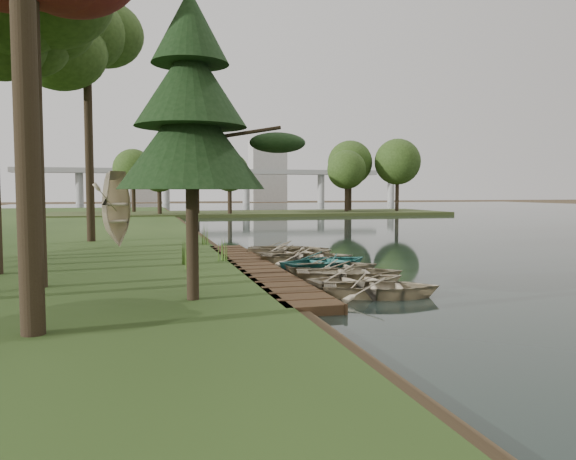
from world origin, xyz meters
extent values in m
plane|color=#3D2F1D|center=(0.00, 0.00, 0.00)|extent=(300.00, 300.00, 0.00)
cube|color=black|center=(30.00, 20.00, 0.03)|extent=(130.00, 200.00, 0.05)
cube|color=#3C2917|center=(-1.60, 0.00, 0.15)|extent=(1.60, 16.00, 0.30)
cube|color=#35411C|center=(8.00, 50.00, 0.23)|extent=(50.00, 14.00, 0.45)
cylinder|color=black|center=(-15.33, 50.00, 2.85)|extent=(0.50, 0.50, 4.80)
sphere|color=#2E4818|center=(-15.33, 50.00, 6.45)|extent=(5.60, 5.60, 5.60)
cylinder|color=black|center=(-8.67, 50.00, 2.85)|extent=(0.50, 0.50, 4.80)
sphere|color=#2E4818|center=(-8.67, 50.00, 6.45)|extent=(5.60, 5.60, 5.60)
cylinder|color=black|center=(-2.00, 50.00, 2.85)|extent=(0.50, 0.50, 4.80)
sphere|color=#2E4818|center=(-2.00, 50.00, 6.45)|extent=(5.60, 5.60, 5.60)
cylinder|color=black|center=(4.67, 50.00, 2.85)|extent=(0.50, 0.50, 4.80)
sphere|color=#2E4818|center=(4.67, 50.00, 6.45)|extent=(5.60, 5.60, 5.60)
cylinder|color=black|center=(11.33, 50.00, 2.85)|extent=(0.50, 0.50, 4.80)
sphere|color=#2E4818|center=(11.33, 50.00, 6.45)|extent=(5.60, 5.60, 5.60)
cylinder|color=black|center=(18.00, 50.00, 2.85)|extent=(0.50, 0.50, 4.80)
sphere|color=#2E4818|center=(18.00, 50.00, 6.45)|extent=(5.60, 5.60, 5.60)
cylinder|color=black|center=(24.67, 50.00, 2.85)|extent=(0.50, 0.50, 4.80)
sphere|color=#2E4818|center=(24.67, 50.00, 6.45)|extent=(5.60, 5.60, 5.60)
cube|color=#A5A5A0|center=(10.00, 120.00, 8.00)|extent=(90.00, 4.00, 1.20)
cylinder|color=#A5A5A0|center=(-20.00, 120.00, 4.00)|extent=(1.80, 1.80, 8.00)
cylinder|color=#A5A5A0|center=(0.00, 120.00, 4.00)|extent=(1.80, 1.80, 8.00)
cylinder|color=#A5A5A0|center=(20.00, 120.00, 4.00)|extent=(1.80, 1.80, 8.00)
cylinder|color=#A5A5A0|center=(40.00, 120.00, 4.00)|extent=(1.80, 1.80, 8.00)
cylinder|color=#A5A5A0|center=(60.00, 120.00, 4.00)|extent=(1.80, 1.80, 8.00)
cube|color=#A5A5A0|center=(30.00, 140.00, 9.00)|extent=(10.00, 8.00, 18.00)
cube|color=#A5A5A0|center=(-5.00, 145.00, 6.00)|extent=(8.00, 8.00, 12.00)
imported|color=tan|center=(0.98, -6.01, 0.40)|extent=(4.01, 3.38, 0.71)
imported|color=tan|center=(0.87, -4.55, 0.39)|extent=(3.58, 2.78, 0.68)
imported|color=tan|center=(1.06, -3.26, 0.43)|extent=(4.14, 3.33, 0.76)
imported|color=tan|center=(1.07, -1.47, 0.41)|extent=(3.64, 2.72, 0.72)
imported|color=#276D65|center=(1.22, -0.43, 0.45)|extent=(4.55, 3.91, 0.79)
imported|color=tan|center=(0.95, 1.49, 0.45)|extent=(4.50, 3.76, 0.80)
imported|color=tan|center=(0.98, 3.02, 0.43)|extent=(4.22, 3.47, 0.76)
imported|color=tan|center=(0.97, 4.55, 0.45)|extent=(4.56, 3.92, 0.80)
imported|color=tan|center=(0.89, 5.64, 0.38)|extent=(3.36, 2.49, 0.67)
imported|color=tan|center=(-6.98, 8.60, 0.70)|extent=(4.73, 4.58, 0.80)
cylinder|color=black|center=(-7.90, -9.15, 6.15)|extent=(0.47, 0.47, 11.71)
cylinder|color=black|center=(-8.74, -3.24, 5.34)|extent=(0.44, 0.44, 10.08)
cylinder|color=black|center=(-9.91, 2.17, 5.33)|extent=(0.44, 0.44, 10.05)
cylinder|color=black|center=(-10.22, 4.09, 4.95)|extent=(0.43, 0.43, 9.31)
ellipsoid|color=#2E4818|center=(-10.22, 4.09, 9.61)|extent=(4.12, 4.12, 3.50)
cylinder|color=black|center=(-10.71, 5.35, 6.81)|extent=(0.50, 0.50, 13.02)
cylinder|color=black|center=(-8.58, 12.45, 5.84)|extent=(0.46, 0.46, 11.07)
ellipsoid|color=#2E4818|center=(-8.58, 12.45, 11.37)|extent=(4.74, 4.74, 4.03)
cylinder|color=black|center=(-4.50, -6.29, 1.99)|extent=(0.32, 0.32, 3.38)
cone|color=black|center=(-4.50, -6.29, 4.50)|extent=(3.80, 3.80, 2.60)
cone|color=black|center=(-4.50, -6.29, 5.93)|extent=(2.90, 2.90, 2.25)
cone|color=black|center=(-4.50, -6.29, 7.35)|extent=(2.00, 2.00, 1.90)
cone|color=#3F661E|center=(-4.22, -0.73, 0.76)|extent=(0.60, 0.60, 0.92)
cone|color=#3F661E|center=(-4.05, 1.07, 0.82)|extent=(0.60, 0.60, 1.05)
cone|color=#3F661E|center=(-2.60, 1.79, 0.75)|extent=(0.60, 0.60, 0.91)
cone|color=#3F661E|center=(-2.60, 8.76, 0.85)|extent=(0.60, 0.60, 1.10)
camera|label=1|loc=(-5.76, -21.08, 3.16)|focal=35.00mm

